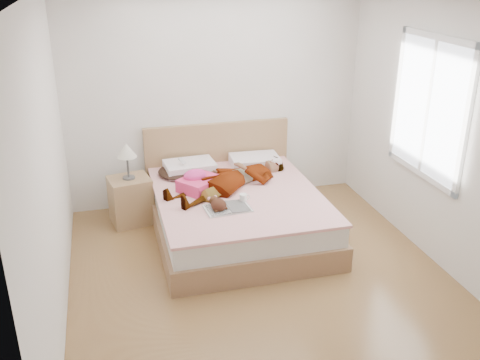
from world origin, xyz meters
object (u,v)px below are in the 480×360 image
at_px(bed, 236,209).
at_px(towel, 199,182).
at_px(magazine, 228,208).
at_px(woman, 232,175).
at_px(nightstand, 130,197).
at_px(phone, 182,161).
at_px(plush_toy, 218,204).
at_px(coffee_mug, 243,198).

distance_m(bed, towel, 0.52).
bearing_deg(magazine, woman, 71.67).
relative_size(bed, nightstand, 2.16).
height_order(phone, magazine, phone).
bearing_deg(nightstand, towel, -30.30).
bearing_deg(plush_toy, woman, 63.62).
xyz_separation_m(woman, plush_toy, (-0.30, -0.61, -0.04)).
relative_size(woman, nightstand, 1.70).
xyz_separation_m(magazine, nightstand, (-0.92, 0.98, -0.20)).
height_order(towel, magazine, towel).
xyz_separation_m(towel, plush_toy, (0.09, -0.56, -0.02)).
distance_m(phone, bed, 0.86).
distance_m(towel, plush_toy, 0.57).
relative_size(woman, coffee_mug, 14.97).
bearing_deg(phone, magazine, -102.54).
height_order(bed, coffee_mug, bed).
relative_size(bed, coffee_mug, 19.01).
bearing_deg(bed, phone, 131.93).
bearing_deg(coffee_mug, nightstand, 142.73).
height_order(bed, plush_toy, bed).
bearing_deg(plush_toy, towel, 98.92).
bearing_deg(plush_toy, coffee_mug, 23.78).
distance_m(magazine, nightstand, 1.36).
xyz_separation_m(phone, bed, (0.50, -0.56, -0.42)).
height_order(magazine, plush_toy, plush_toy).
relative_size(towel, magazine, 1.14).
height_order(towel, coffee_mug, towel).
distance_m(towel, magazine, 0.60).
bearing_deg(coffee_mug, bed, 90.37).
bearing_deg(nightstand, woman, -18.56).
bearing_deg(coffee_mug, magazine, -146.92).
relative_size(phone, coffee_mug, 0.89).
distance_m(bed, magazine, 0.55).
height_order(magazine, nightstand, nightstand).
xyz_separation_m(plush_toy, nightstand, (-0.82, 0.99, -0.26)).
height_order(bed, magazine, bed).
height_order(phone, nightstand, nightstand).
bearing_deg(bed, plush_toy, -123.58).
bearing_deg(plush_toy, nightstand, 129.61).
bearing_deg(woman, magazine, -47.35).
relative_size(towel, coffee_mug, 4.99).
bearing_deg(coffee_mug, towel, 132.57).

